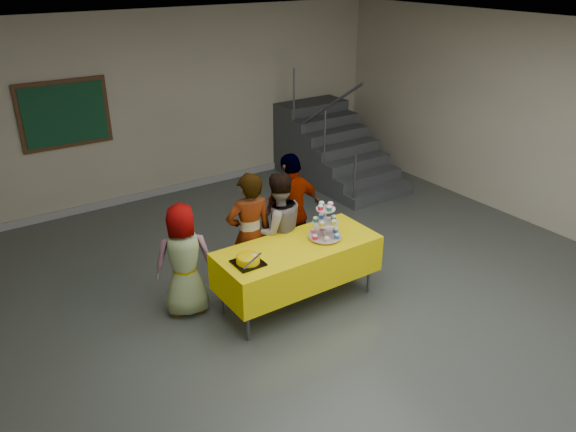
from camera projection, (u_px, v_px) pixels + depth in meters
name	position (u px, v px, depth m)	size (l,w,h in m)	color
room_shell	(377.00, 147.00, 5.10)	(10.00, 10.04, 3.02)	#4C514C
bake_table	(298.00, 261.00, 6.38)	(1.88, 0.78, 0.77)	#595960
cupcake_stand	(325.00, 225.00, 6.36)	(0.38, 0.38, 0.44)	silver
bear_cake	(248.00, 259.00, 5.88)	(0.32, 0.36, 0.12)	black
schoolchild_a	(184.00, 260.00, 6.19)	(0.65, 0.42, 1.32)	slate
schoolchild_b	(250.00, 235.00, 6.51)	(0.56, 0.37, 1.54)	slate
schoolchild_c	(278.00, 230.00, 6.72)	(0.71, 0.55, 1.45)	slate
schoolchild_d	(292.00, 213.00, 7.03)	(0.92, 0.38, 1.57)	slate
staircase	(329.00, 150.00, 10.25)	(1.30, 2.40, 2.04)	#424447
noticeboard	(65.00, 114.00, 8.23)	(1.30, 0.05, 1.00)	#472B16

